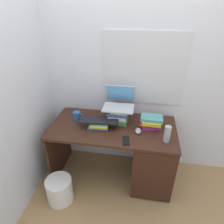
{
  "coord_description": "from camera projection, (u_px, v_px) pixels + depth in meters",
  "views": [
    {
      "loc": [
        0.29,
        -1.77,
        1.93
      ],
      "look_at": [
        -0.01,
        0.01,
        0.91
      ],
      "focal_mm": 31.48,
      "sensor_mm": 36.0,
      "label": 1
    }
  ],
  "objects": [
    {
      "name": "ground_plane",
      "position": [
        113.0,
        174.0,
        2.52
      ],
      "size": [
        6.0,
        6.0,
        0.0
      ],
      "primitive_type": "plane",
      "color": "#9E7A4C"
    },
    {
      "name": "wall_back",
      "position": [
        119.0,
        65.0,
        2.2
      ],
      "size": [
        6.0,
        0.06,
        2.6
      ],
      "color": "silver",
      "rests_on": "ground"
    },
    {
      "name": "wall_left",
      "position": [
        29.0,
        72.0,
        2.0
      ],
      "size": [
        0.05,
        6.0,
        2.6
      ],
      "primitive_type": "cube",
      "color": "silver",
      "rests_on": "ground"
    },
    {
      "name": "desk",
      "position": [
        142.0,
        155.0,
        2.25
      ],
      "size": [
        1.37,
        0.67,
        0.73
      ],
      "color": "#381E14",
      "rests_on": "ground"
    },
    {
      "name": "book_stack_tall",
      "position": [
        118.0,
        115.0,
        2.2
      ],
      "size": [
        0.25,
        0.2,
        0.17
      ],
      "color": "#338C4C",
      "rests_on": "desk"
    },
    {
      "name": "book_stack_keyboard_riser",
      "position": [
        99.0,
        124.0,
        2.14
      ],
      "size": [
        0.23,
        0.19,
        0.07
      ],
      "color": "#2672B2",
      "rests_on": "desk"
    },
    {
      "name": "book_stack_side",
      "position": [
        151.0,
        122.0,
        2.12
      ],
      "size": [
        0.24,
        0.2,
        0.13
      ],
      "color": "#8C338C",
      "rests_on": "desk"
    },
    {
      "name": "laptop",
      "position": [
        119.0,
        102.0,
        2.18
      ],
      "size": [
        0.34,
        0.31,
        0.22
      ],
      "color": "#B7BABF",
      "rests_on": "book_stack_tall"
    },
    {
      "name": "keyboard",
      "position": [
        99.0,
        121.0,
        2.11
      ],
      "size": [
        0.43,
        0.17,
        0.02
      ],
      "primitive_type": "cube",
      "rotation": [
        0.0,
        0.0,
        0.08
      ],
      "color": "black",
      "rests_on": "book_stack_keyboard_riser"
    },
    {
      "name": "computer_mouse",
      "position": [
        138.0,
        131.0,
        2.06
      ],
      "size": [
        0.06,
        0.1,
        0.04
      ],
      "primitive_type": "ellipsoid",
      "color": "#A5A8AD",
      "rests_on": "desk"
    },
    {
      "name": "mug",
      "position": [
        77.0,
        116.0,
        2.28
      ],
      "size": [
        0.13,
        0.09,
        0.09
      ],
      "color": "#265999",
      "rests_on": "desk"
    },
    {
      "name": "water_bottle",
      "position": [
        167.0,
        134.0,
        1.89
      ],
      "size": [
        0.06,
        0.06,
        0.17
      ],
      "primitive_type": "cylinder",
      "color": "#999EA5",
      "rests_on": "desk"
    },
    {
      "name": "cell_phone",
      "position": [
        126.0,
        141.0,
        1.93
      ],
      "size": [
        0.09,
        0.15,
        0.01
      ],
      "primitive_type": "cube",
      "rotation": [
        0.0,
        0.0,
        0.17
      ],
      "color": "black",
      "rests_on": "desk"
    },
    {
      "name": "wastebasket",
      "position": [
        60.0,
        190.0,
        2.13
      ],
      "size": [
        0.28,
        0.28,
        0.28
      ],
      "primitive_type": "cylinder",
      "color": "silver",
      "rests_on": "ground"
    }
  ]
}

